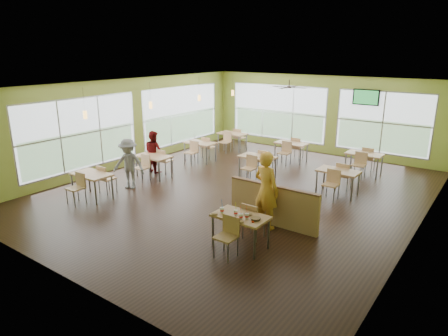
% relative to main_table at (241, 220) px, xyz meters
% --- Properties ---
extents(room, '(12.00, 12.04, 3.20)m').
position_rel_main_table_xyz_m(room, '(-2.00, 3.00, 0.97)').
color(room, black).
rests_on(room, ground).
extents(window_bays, '(9.24, 10.24, 2.38)m').
position_rel_main_table_xyz_m(window_bays, '(-4.65, 6.08, 0.85)').
color(window_bays, white).
rests_on(window_bays, room).
extents(main_table, '(1.22, 1.52, 0.87)m').
position_rel_main_table_xyz_m(main_table, '(0.00, 0.00, 0.00)').
color(main_table, tan).
rests_on(main_table, floor).
extents(half_wall_divider, '(2.40, 0.14, 1.04)m').
position_rel_main_table_xyz_m(half_wall_divider, '(0.00, 1.45, -0.11)').
color(half_wall_divider, tan).
rests_on(half_wall_divider, floor).
extents(dining_tables, '(6.92, 8.72, 0.87)m').
position_rel_main_table_xyz_m(dining_tables, '(-3.05, 4.71, -0.00)').
color(dining_tables, tan).
rests_on(dining_tables, floor).
extents(pendant_lights, '(0.11, 7.31, 0.86)m').
position_rel_main_table_xyz_m(pendant_lights, '(-5.20, 3.68, 1.82)').
color(pendant_lights, '#2D2119').
rests_on(pendant_lights, ceiling).
extents(ceiling_fan, '(1.25, 1.25, 0.29)m').
position_rel_main_table_xyz_m(ceiling_fan, '(-2.00, 6.00, 2.32)').
color(ceiling_fan, '#2D2119').
rests_on(ceiling_fan, ceiling).
extents(tv_backwall, '(1.00, 0.07, 0.60)m').
position_rel_main_table_xyz_m(tv_backwall, '(-0.20, 8.90, 1.82)').
color(tv_backwall, black).
rests_on(tv_backwall, wall_back).
extents(man_plaid, '(0.78, 0.59, 1.92)m').
position_rel_main_table_xyz_m(man_plaid, '(-0.08, 1.22, 0.33)').
color(man_plaid, orange).
rests_on(man_plaid, floor).
extents(patron_maroon, '(0.81, 0.68, 1.48)m').
position_rel_main_table_xyz_m(patron_maroon, '(-5.62, 2.93, 0.11)').
color(patron_maroon, '#5B0D0D').
rests_on(patron_maroon, floor).
extents(patron_grey, '(1.17, 0.93, 1.58)m').
position_rel_main_table_xyz_m(patron_grey, '(-4.99, 1.23, 0.16)').
color(patron_grey, slate).
rests_on(patron_grey, floor).
extents(cup_blue, '(0.10, 0.10, 0.35)m').
position_rel_main_table_xyz_m(cup_blue, '(-0.40, -0.13, 0.19)').
color(cup_blue, white).
rests_on(cup_blue, main_table).
extents(cup_yellow, '(0.09, 0.09, 0.33)m').
position_rel_main_table_xyz_m(cup_yellow, '(-0.09, -0.07, 0.19)').
color(cup_yellow, white).
rests_on(cup_yellow, main_table).
extents(cup_red_near, '(0.10, 0.10, 0.35)m').
position_rel_main_table_xyz_m(cup_red_near, '(0.12, -0.19, 0.19)').
color(cup_red_near, white).
rests_on(cup_red_near, main_table).
extents(cup_red_far, '(0.09, 0.09, 0.33)m').
position_rel_main_table_xyz_m(cup_red_far, '(0.21, -0.08, 0.19)').
color(cup_red_far, white).
rests_on(cup_red_far, main_table).
extents(food_basket, '(0.22, 0.22, 0.05)m').
position_rel_main_table_xyz_m(food_basket, '(0.39, -0.02, 0.15)').
color(food_basket, black).
rests_on(food_basket, main_table).
extents(ketchup_cup, '(0.05, 0.05, 0.02)m').
position_rel_main_table_xyz_m(ketchup_cup, '(0.41, -0.15, 0.13)').
color(ketchup_cup, '#B61F02').
rests_on(ketchup_cup, main_table).
extents(wrapper_left, '(0.19, 0.18, 0.04)m').
position_rel_main_table_xyz_m(wrapper_left, '(-0.49, -0.30, 0.14)').
color(wrapper_left, '#A2834E').
rests_on(wrapper_left, main_table).
extents(wrapper_mid, '(0.23, 0.21, 0.05)m').
position_rel_main_table_xyz_m(wrapper_mid, '(0.11, 0.11, 0.14)').
color(wrapper_mid, '#A2834E').
rests_on(wrapper_mid, main_table).
extents(wrapper_right, '(0.19, 0.18, 0.04)m').
position_rel_main_table_xyz_m(wrapper_right, '(0.19, -0.30, 0.14)').
color(wrapper_right, '#A2834E').
rests_on(wrapper_right, main_table).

